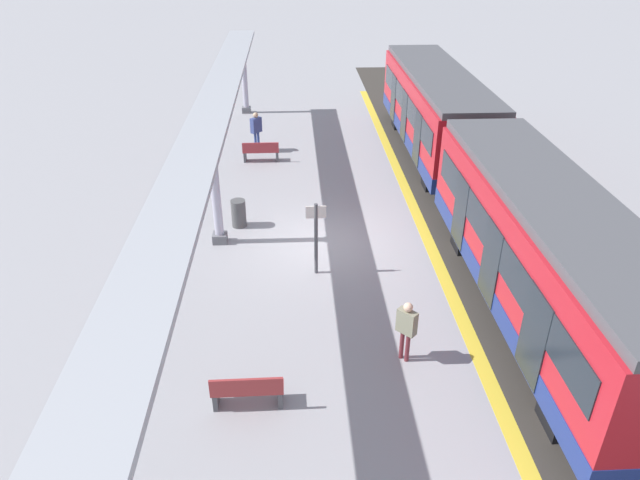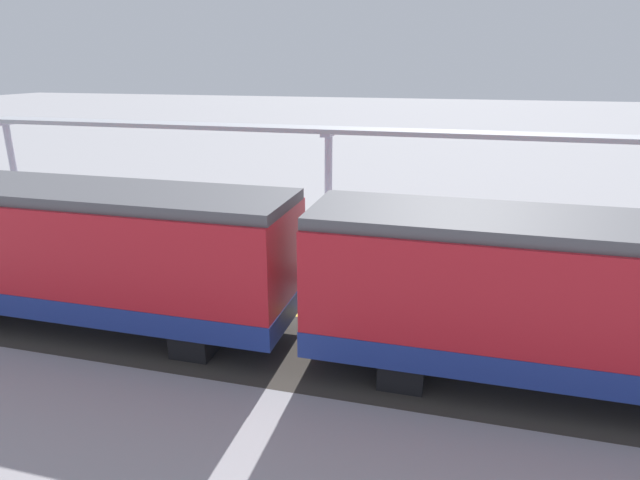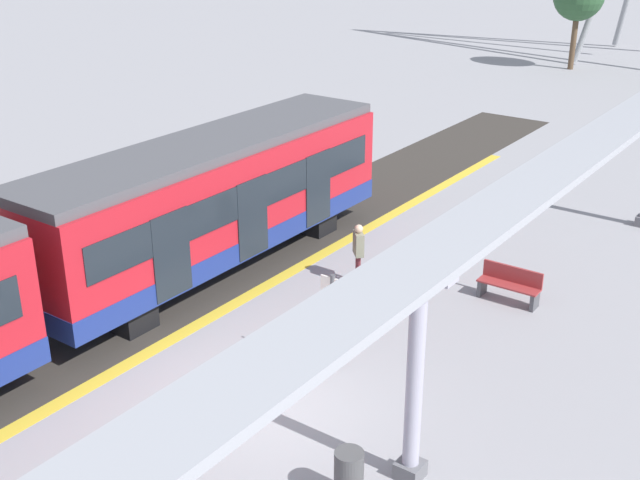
% 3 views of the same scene
% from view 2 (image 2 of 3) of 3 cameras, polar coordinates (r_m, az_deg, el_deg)
% --- Properties ---
extents(ground_plane, '(176.00, 176.00, 0.00)m').
position_cam_2_polar(ground_plane, '(17.27, -2.46, -2.61)').
color(ground_plane, '#9A989D').
extents(tactile_edge_strip, '(0.37, 35.60, 0.01)m').
position_cam_2_polar(tactile_edge_strip, '(14.31, -6.55, -7.32)').
color(tactile_edge_strip, yellow).
rests_on(tactile_edge_strip, ground).
extents(trackbed, '(3.20, 47.60, 0.01)m').
position_cam_2_polar(trackbed, '(12.86, -9.46, -10.61)').
color(trackbed, '#38332D').
rests_on(trackbed, ground).
extents(train_near_carriage, '(2.65, 11.13, 3.48)m').
position_cam_2_polar(train_near_carriage, '(11.41, 27.68, -6.29)').
color(train_near_carriage, red).
rests_on(train_near_carriage, ground).
extents(train_far_carriage, '(2.65, 11.13, 3.48)m').
position_cam_2_polar(train_far_carriage, '(14.25, -25.11, -1.22)').
color(train_far_carriage, red).
rests_on(train_far_carriage, ground).
extents(canopy_pillar_second, '(1.10, 0.44, 3.87)m').
position_cam_2_polar(canopy_pillar_second, '(19.56, 0.90, 5.90)').
color(canopy_pillar_second, slate).
rests_on(canopy_pillar_second, ground).
extents(canopy_pillar_third, '(1.10, 0.44, 3.87)m').
position_cam_2_polar(canopy_pillar_third, '(26.56, -29.97, 6.79)').
color(canopy_pillar_third, slate).
rests_on(canopy_pillar_third, ground).
extents(canopy_beam, '(1.20, 28.44, 0.16)m').
position_cam_2_polar(canopy_beam, '(19.26, 0.55, 11.70)').
color(canopy_beam, '#A8AAB2').
rests_on(canopy_beam, canopy_pillar_nearest).
extents(bench_near_end, '(1.50, 0.44, 0.86)m').
position_cam_2_polar(bench_near_end, '(18.54, 20.81, -0.90)').
color(bench_near_end, '#9F2F35').
rests_on(bench_near_end, ground).
extents(bench_mid_platform, '(1.50, 0.45, 0.86)m').
position_cam_2_polar(bench_mid_platform, '(21.59, -18.47, 1.99)').
color(bench_mid_platform, '#A03233').
rests_on(bench_mid_platform, ground).
extents(trash_bin, '(0.48, 0.48, 0.92)m').
position_cam_2_polar(trash_bin, '(19.22, 3.56, 1.02)').
color(trash_bin, '#4E4E4F').
rests_on(trash_bin, ground).
extents(platform_info_sign, '(0.56, 0.10, 2.20)m').
position_cam_2_polar(platform_info_sign, '(17.59, -7.59, 2.19)').
color(platform_info_sign, '#4C4C51').
rests_on(platform_info_sign, ground).
extents(passenger_waiting_near_edge, '(0.47, 0.47, 1.58)m').
position_cam_2_polar(passenger_waiting_near_edge, '(17.96, -21.14, 0.30)').
color(passenger_waiting_near_edge, maroon).
rests_on(passenger_waiting_near_edge, ground).
extents(passenger_by_the_benches, '(0.50, 0.51, 1.72)m').
position_cam_2_polar(passenger_by_the_benches, '(18.75, 24.70, 0.84)').
color(passenger_by_the_benches, '#32488D').
rests_on(passenger_by_the_benches, ground).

